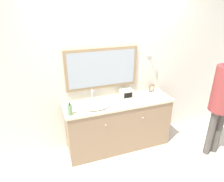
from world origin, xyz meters
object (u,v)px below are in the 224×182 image
Objects in this scene: soap_bottle at (70,110)px; person at (224,94)px; sink_basin at (95,105)px; picture_frame at (152,88)px; appliance_box at (127,94)px.

person is at bearing -13.30° from soap_bottle.
person is at bearing -20.00° from sink_basin.
sink_basin is at bearing -170.17° from picture_frame.
person is (0.71, -0.84, 0.14)m from picture_frame.
soap_bottle is 1.47× the size of picture_frame.
sink_basin is 0.58m from appliance_box.
soap_bottle is at bearing -165.34° from appliance_box.
person reaches higher than picture_frame.
person is (1.78, -0.65, 0.19)m from sink_basin.
appliance_box is at bearing 14.66° from soap_bottle.
picture_frame is at bearing 7.49° from appliance_box.
appliance_box is (0.96, 0.25, -0.01)m from soap_bottle.
appliance_box is at bearing 147.84° from person.
sink_basin is at bearing 18.40° from soap_bottle.
picture_frame is at bearing 12.22° from soap_bottle.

